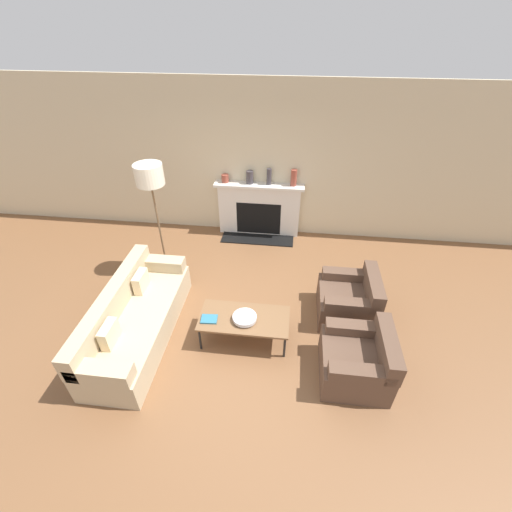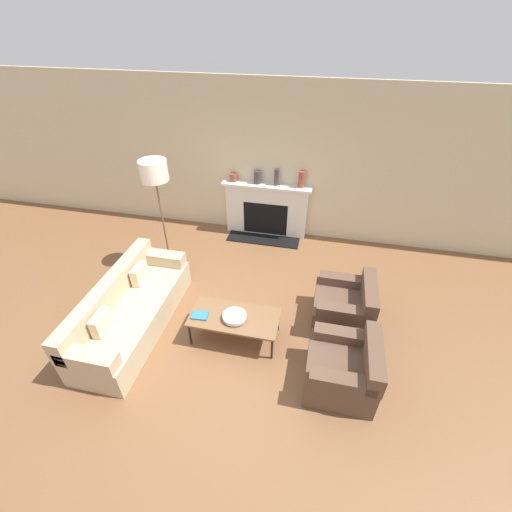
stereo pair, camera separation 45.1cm
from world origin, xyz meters
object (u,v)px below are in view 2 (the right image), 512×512
at_px(armchair_near, 344,369).
at_px(mantel_vase_left, 233,177).
at_px(floor_lamp, 155,179).
at_px(mantel_vase_right, 301,179).
at_px(fireplace, 266,210).
at_px(bowl, 235,316).
at_px(couch, 131,311).
at_px(mantel_vase_center_left, 257,177).
at_px(book, 200,315).
at_px(coffee_table, 235,318).
at_px(mantel_vase_center_right, 277,177).
at_px(armchair_far, 345,306).

bearing_deg(armchair_near, mantel_vase_left, -145.42).
xyz_separation_m(armchair_near, floor_lamp, (-3.08, 1.83, 1.36)).
bearing_deg(armchair_near, mantel_vase_right, -163.80).
bearing_deg(fireplace, armchair_near, -63.87).
bearing_deg(bowl, couch, -177.19).
bearing_deg(armchair_near, mantel_vase_center_left, -151.45).
relative_size(fireplace, book, 7.58).
distance_m(armchair_near, mantel_vase_center_left, 3.81).
height_order(coffee_table, mantel_vase_center_left, mantel_vase_center_left).
relative_size(couch, floor_lamp, 1.14).
relative_size(couch, mantel_vase_center_right, 7.18).
relative_size(armchair_far, mantel_vase_center_left, 3.45).
distance_m(couch, mantel_vase_center_right, 3.45).
height_order(armchair_near, mantel_vase_center_right, mantel_vase_center_right).
bearing_deg(floor_lamp, fireplace, 43.29).
xyz_separation_m(book, mantel_vase_center_right, (0.53, 2.90, 0.82)).
distance_m(armchair_near, book, 1.97).
bearing_deg(mantel_vase_center_right, fireplace, -175.35).
height_order(bowl, mantel_vase_center_left, mantel_vase_center_left).
bearing_deg(bowl, fireplace, 92.50).
height_order(armchair_near, armchair_far, same).
bearing_deg(bowl, mantel_vase_center_left, 96.10).
relative_size(armchair_near, mantel_vase_center_left, 3.45).
bearing_deg(couch, bowl, -87.19).
height_order(fireplace, mantel_vase_right, mantel_vase_right).
bearing_deg(mantel_vase_right, mantel_vase_left, 180.00).
xyz_separation_m(fireplace, couch, (-1.39, -2.91, -0.23)).
relative_size(armchair_far, mantel_vase_center_right, 2.74).
height_order(fireplace, mantel_vase_center_right, mantel_vase_center_right).
relative_size(bowl, mantel_vase_center_right, 1.05).
distance_m(book, floor_lamp, 2.24).
xyz_separation_m(couch, coffee_table, (1.50, 0.11, 0.08)).
xyz_separation_m(bowl, mantel_vase_center_right, (0.06, 2.85, 0.79)).
distance_m(couch, book, 1.05).
distance_m(fireplace, couch, 3.23).
xyz_separation_m(fireplace, bowl, (0.12, -2.83, -0.08)).
bearing_deg(mantel_vase_right, mantel_vase_center_left, 180.00).
xyz_separation_m(fireplace, mantel_vase_left, (-0.65, 0.01, 0.63)).
relative_size(couch, coffee_table, 1.82).
relative_size(armchair_near, mantel_vase_right, 2.74).
xyz_separation_m(armchair_far, mantel_vase_left, (-2.24, 2.17, 0.87)).
height_order(couch, armchair_far, couch).
height_order(coffee_table, bowl, bowl).
bearing_deg(coffee_table, armchair_near, -16.46).
relative_size(armchair_far, bowl, 2.61).
relative_size(floor_lamp, mantel_vase_center_right, 6.30).
bearing_deg(mantel_vase_center_left, couch, -112.52).
xyz_separation_m(armchair_far, coffee_table, (-1.47, -0.64, 0.09)).
bearing_deg(couch, floor_lamp, 3.71).
xyz_separation_m(mantel_vase_center_left, mantel_vase_center_right, (0.36, 0.00, 0.03)).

